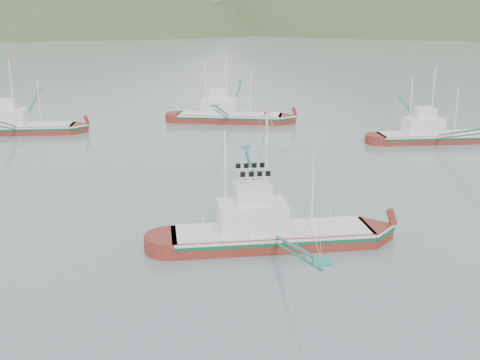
# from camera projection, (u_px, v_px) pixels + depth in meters

# --- Properties ---
(ground) EXTENTS (1200.00, 1200.00, 0.00)m
(ground) POSITION_uv_depth(u_px,v_px,m) (234.00, 257.00, 36.85)
(ground) COLOR slate
(ground) RESTS_ON ground
(main_boat) EXTENTS (13.28, 23.03, 9.43)m
(main_boat) POSITION_uv_depth(u_px,v_px,m) (270.00, 221.00, 38.25)
(main_boat) COLOR maroon
(main_boat) RESTS_ON ground
(bg_boat_right) EXTENTS (12.85, 22.45, 9.15)m
(bg_boat_right) POSITION_uv_depth(u_px,v_px,m) (432.00, 129.00, 68.28)
(bg_boat_right) COLOR maroon
(bg_boat_right) RESTS_ON ground
(bg_boat_far) EXTENTS (14.10, 25.18, 10.20)m
(bg_boat_far) POSITION_uv_depth(u_px,v_px,m) (228.00, 112.00, 80.50)
(bg_boat_far) COLOR maroon
(bg_boat_far) RESTS_ON ground
(bg_boat_left) EXTENTS (13.43, 23.53, 9.58)m
(bg_boat_left) POSITION_uv_depth(u_px,v_px,m) (17.00, 121.00, 73.15)
(bg_boat_left) COLOR maroon
(bg_boat_left) RESTS_ON ground
(ridge_distant) EXTENTS (960.00, 400.00, 240.00)m
(ridge_distant) POSITION_uv_depth(u_px,v_px,m) (306.00, 25.00, 572.83)
(ridge_distant) COLOR slate
(ridge_distant) RESTS_ON ground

